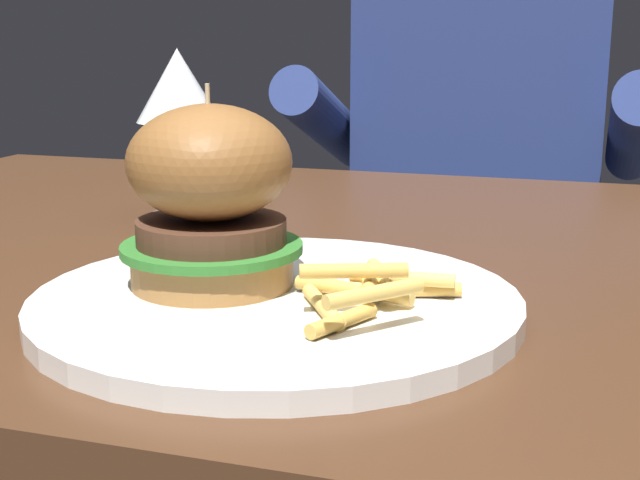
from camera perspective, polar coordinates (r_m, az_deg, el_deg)
The scene contains 6 objects.
dining_table at distance 0.76m, azimuth 8.00°, elevation -7.35°, with size 1.39×0.78×0.74m.
main_plate at distance 0.57m, azimuth -2.82°, elevation -4.13°, with size 0.31×0.31×0.01m, color white.
burger_sandwich at distance 0.58m, azimuth -7.02°, elevation 2.81°, with size 0.12×0.12×0.13m.
fries_pile at distance 0.54m, azimuth 3.07°, elevation -3.11°, with size 0.10×0.12×0.03m.
wine_glass at distance 0.85m, azimuth -9.06°, elevation 9.37°, with size 0.08×0.08×0.16m.
diner_person at distance 1.43m, azimuth 9.89°, elevation -1.19°, with size 0.51×0.36×1.18m.
Camera 1 is at (0.11, -0.71, 0.92)m, focal length 50.00 mm.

